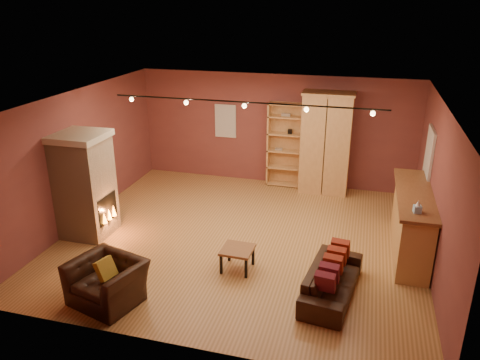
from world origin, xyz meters
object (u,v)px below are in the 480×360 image
(bar_counter, at_px, (412,222))
(coffee_table, at_px, (237,252))
(fireplace, at_px, (85,185))
(bookcase, at_px, (285,144))
(armoire, at_px, (326,143))
(armchair, at_px, (106,275))
(loveseat, at_px, (332,275))

(bar_counter, bearing_deg, coffee_table, -153.83)
(fireplace, distance_m, bookcase, 5.01)
(bookcase, xyz_separation_m, armoire, (1.02, -0.20, 0.16))
(armoire, xyz_separation_m, armchair, (-2.81, -5.50, -0.78))
(bookcase, relative_size, coffee_table, 3.82)
(coffee_table, bearing_deg, armoire, 75.06)
(armoire, height_order, loveseat, armoire)
(bar_counter, bearing_deg, armoire, 125.76)
(armoire, bearing_deg, fireplace, -140.99)
(fireplace, bearing_deg, coffee_table, -9.25)
(armchair, xyz_separation_m, coffee_table, (1.73, 1.44, -0.12))
(bar_counter, xyz_separation_m, loveseat, (-1.29, -1.79, -0.25))
(bar_counter, height_order, coffee_table, bar_counter)
(bookcase, xyz_separation_m, loveseat, (1.61, -4.60, -0.72))
(fireplace, height_order, bar_counter, fireplace)
(bar_counter, bearing_deg, fireplace, -171.58)
(fireplace, relative_size, armoire, 0.85)
(fireplace, relative_size, armchair, 1.74)
(bookcase, bearing_deg, fireplace, -131.79)
(fireplace, xyz_separation_m, bookcase, (3.34, 3.74, 0.03))
(fireplace, xyz_separation_m, armoire, (4.36, 3.53, 0.19))
(loveseat, bearing_deg, bar_counter, -28.12)
(fireplace, relative_size, loveseat, 1.16)
(bar_counter, height_order, armchair, bar_counter)
(armoire, bearing_deg, bookcase, 168.75)
(armoire, relative_size, armchair, 2.04)
(bar_counter, bearing_deg, armchair, -148.32)
(armoire, height_order, armchair, armoire)
(fireplace, bearing_deg, loveseat, -9.93)
(armoire, relative_size, coffee_table, 4.45)
(fireplace, bearing_deg, armoire, 39.01)
(bookcase, xyz_separation_m, bar_counter, (2.90, -2.81, -0.47))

